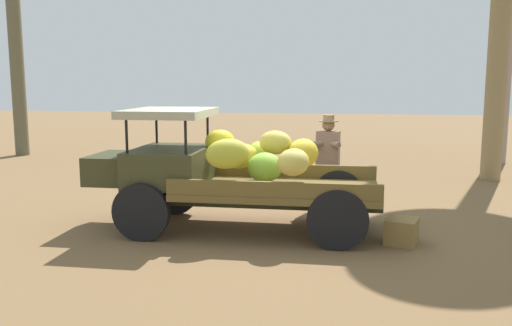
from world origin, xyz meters
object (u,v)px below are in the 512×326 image
at_px(wooden_crate, 402,231).
at_px(loose_banana_bunch, 302,193).
at_px(farmer, 328,156).
at_px(truck, 216,172).

relative_size(wooden_crate, loose_banana_bunch, 0.81).
bearing_deg(farmer, truck, -37.98).
height_order(farmer, wooden_crate, farmer).
bearing_deg(farmer, loose_banana_bunch, -129.39).
xyz_separation_m(truck, loose_banana_bunch, (-1.15, -2.15, -0.74)).
relative_size(farmer, wooden_crate, 3.54).
height_order(truck, loose_banana_bunch, truck).
relative_size(truck, farmer, 2.66).
bearing_deg(loose_banana_bunch, farmer, 133.22).
distance_m(truck, loose_banana_bunch, 2.54).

